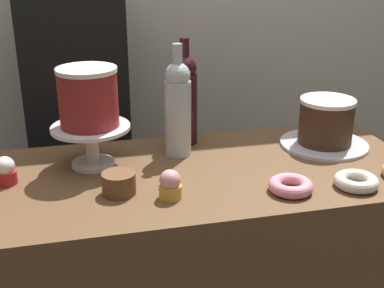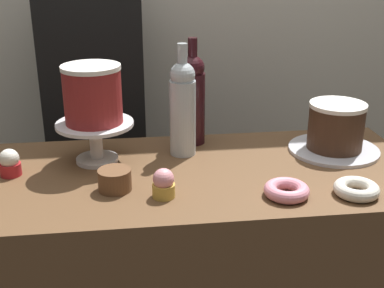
{
  "view_description": "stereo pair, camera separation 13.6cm",
  "coord_description": "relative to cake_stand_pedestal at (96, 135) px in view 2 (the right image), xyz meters",
  "views": [
    {
      "loc": [
        -0.29,
        -1.23,
        1.52
      ],
      "look_at": [
        0.0,
        0.0,
        1.03
      ],
      "focal_mm": 47.57,
      "sensor_mm": 36.0,
      "label": 1
    },
    {
      "loc": [
        -0.16,
        -1.25,
        1.52
      ],
      "look_at": [
        0.0,
        0.0,
        1.03
      ],
      "focal_mm": 47.57,
      "sensor_mm": 36.0,
      "label": 2
    }
  ],
  "objects": [
    {
      "name": "cookie_stack",
      "position": [
        0.05,
        -0.19,
        -0.05
      ],
      "size": [
        0.08,
        0.08,
        0.06
      ],
      "color": "brown",
      "rests_on": "display_counter"
    },
    {
      "name": "white_layer_cake",
      "position": [
        0.0,
        0.0,
        0.12
      ],
      "size": [
        0.16,
        0.16,
        0.16
      ],
      "color": "maroon",
      "rests_on": "cake_stand_pedestal"
    },
    {
      "name": "barista_figure",
      "position": [
        -0.03,
        0.5,
        -0.19
      ],
      "size": [
        0.36,
        0.22,
        1.6
      ],
      "color": "black",
      "rests_on": "ground_plane"
    },
    {
      "name": "cupcake_vanilla",
      "position": [
        -0.22,
        -0.07,
        -0.05
      ],
      "size": [
        0.06,
        0.06,
        0.07
      ],
      "color": "red",
      "rests_on": "display_counter"
    },
    {
      "name": "back_wall",
      "position": [
        0.26,
        0.75,
        0.27
      ],
      "size": [
        6.0,
        0.05,
        2.6
      ],
      "color": "beige",
      "rests_on": "ground_plane"
    },
    {
      "name": "donut_pink",
      "position": [
        0.47,
        -0.28,
        -0.06
      ],
      "size": [
        0.11,
        0.11,
        0.03
      ],
      "color": "pink",
      "rests_on": "display_counter"
    },
    {
      "name": "cupcake_strawberry",
      "position": [
        0.17,
        -0.24,
        -0.05
      ],
      "size": [
        0.06,
        0.06,
        0.07
      ],
      "color": "gold",
      "rests_on": "display_counter"
    },
    {
      "name": "chocolate_round_cake",
      "position": [
        0.7,
        -0.01,
        -0.0
      ],
      "size": [
        0.16,
        0.16,
        0.14
      ],
      "color": "#3D2619",
      "rests_on": "silver_serving_platter"
    },
    {
      "name": "cake_stand_pedestal",
      "position": [
        0.0,
        0.0,
        0.0
      ],
      "size": [
        0.22,
        0.22,
        0.12
      ],
      "color": "silver",
      "rests_on": "display_counter"
    },
    {
      "name": "wine_bottle_clear",
      "position": [
        0.25,
        0.03,
        0.06
      ],
      "size": [
        0.08,
        0.08,
        0.33
      ],
      "color": "#B2BCC1",
      "rests_on": "display_counter"
    },
    {
      "name": "wine_bottle_dark_red",
      "position": [
        0.29,
        0.12,
        0.06
      ],
      "size": [
        0.08,
        0.08,
        0.33
      ],
      "color": "black",
      "rests_on": "display_counter"
    },
    {
      "name": "silver_serving_platter",
      "position": [
        0.7,
        -0.01,
        -0.08
      ],
      "size": [
        0.27,
        0.27,
        0.01
      ],
      "color": "silver",
      "rests_on": "display_counter"
    },
    {
      "name": "donut_sugar",
      "position": [
        0.64,
        -0.29,
        -0.06
      ],
      "size": [
        0.11,
        0.11,
        0.03
      ],
      "color": "silver",
      "rests_on": "display_counter"
    }
  ]
}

